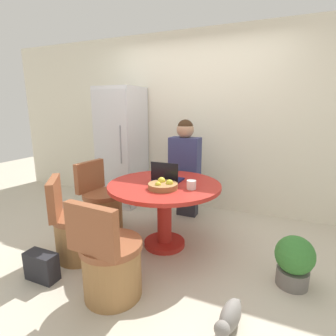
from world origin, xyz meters
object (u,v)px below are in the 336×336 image
at_px(chair_near_camera, 111,265).
at_px(laptop, 167,177).
at_px(person_seated, 186,164).
at_px(cat, 230,317).
at_px(chair_near_left_corner, 77,231).
at_px(handbag, 42,266).
at_px(chair_left_side, 102,207).
at_px(fruit_bowl, 163,185).
at_px(dining_table, 164,198).
at_px(potted_plant, 294,260).
at_px(refrigerator, 122,147).

relative_size(chair_near_camera, laptop, 2.69).
height_order(person_seated, cat, person_seated).
bearing_deg(chair_near_left_corner, handbag, 136.40).
xyz_separation_m(chair_near_left_corner, chair_left_side, (-0.19, 0.67, 0.00)).
relative_size(person_seated, fruit_bowl, 4.57).
xyz_separation_m(dining_table, potted_plant, (1.31, -0.19, -0.32)).
bearing_deg(person_seated, laptop, 92.47).
xyz_separation_m(refrigerator, potted_plant, (2.47, -1.18, -0.67)).
xyz_separation_m(person_seated, laptop, (0.03, -0.72, 0.00)).
xyz_separation_m(person_seated, fruit_bowl, (0.11, -1.00, -0.01)).
height_order(chair_near_camera, laptop, laptop).
bearing_deg(chair_near_left_corner, laptop, -84.46).
relative_size(dining_table, chair_near_camera, 1.42).
relative_size(cat, potted_plant, 0.94).
xyz_separation_m(fruit_bowl, potted_plant, (1.25, -0.02, -0.52)).
distance_m(refrigerator, cat, 2.90).
height_order(chair_left_side, handbag, chair_left_side).
distance_m(chair_near_camera, person_seated, 1.81).
bearing_deg(laptop, cat, 132.46).
height_order(chair_left_side, person_seated, person_seated).
bearing_deg(cat, dining_table, -126.33).
bearing_deg(dining_table, fruit_bowl, -70.16).
distance_m(person_seated, cat, 2.06).
relative_size(chair_near_camera, potted_plant, 1.88).
bearing_deg(cat, potted_plant, 157.34).
bearing_deg(refrigerator, fruit_bowl, -43.45).
relative_size(refrigerator, chair_near_left_corner, 2.13).
bearing_deg(laptop, refrigerator, -37.67).
bearing_deg(refrigerator, dining_table, -40.44).
relative_size(chair_left_side, fruit_bowl, 2.85).
xyz_separation_m(refrigerator, chair_near_left_corner, (0.44, -1.56, -0.63)).
relative_size(laptop, cat, 0.74).
height_order(chair_near_left_corner, cat, chair_near_left_corner).
height_order(chair_left_side, potted_plant, chair_left_side).
xyz_separation_m(refrigerator, chair_left_side, (0.25, -0.90, -0.63)).
bearing_deg(cat, person_seated, -142.83).
bearing_deg(refrigerator, chair_near_left_corner, -74.29).
distance_m(dining_table, fruit_bowl, 0.27).
xyz_separation_m(dining_table, handbag, (-0.77, -0.99, -0.43)).
bearing_deg(chair_near_left_corner, cat, -138.92).
height_order(person_seated, fruit_bowl, person_seated).
distance_m(chair_near_left_corner, laptop, 1.10).
bearing_deg(person_seated, chair_left_side, 39.97).
relative_size(chair_left_side, handbag, 2.85).
relative_size(person_seated, potted_plant, 3.01).
bearing_deg(person_seated, fruit_bowl, 96.22).
distance_m(refrigerator, laptop, 1.46).
xyz_separation_m(refrigerator, chair_near_camera, (1.10, -1.92, -0.63)).
height_order(refrigerator, chair_left_side, refrigerator).
relative_size(refrigerator, potted_plant, 4.00).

